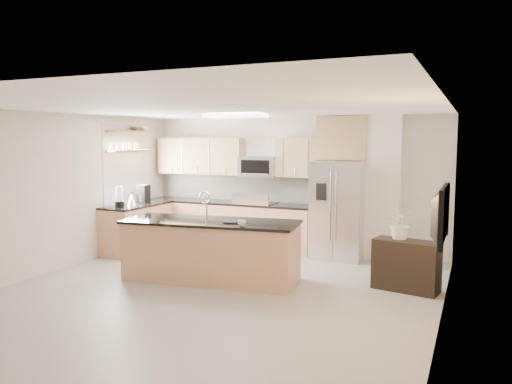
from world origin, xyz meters
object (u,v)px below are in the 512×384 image
at_px(television, 433,214).
at_px(microwave, 259,167).
at_px(platter, 233,221).
at_px(range, 256,226).
at_px(credenza, 406,265).
at_px(cup, 242,223).
at_px(coffee_maker, 143,194).
at_px(flower_vase, 402,216).
at_px(island, 211,250).
at_px(blender, 119,198).
at_px(bowl, 138,128).
at_px(kettle, 132,199).
at_px(refrigerator, 339,210).

bearing_deg(television, microwave, 47.25).
height_order(platter, television, television).
relative_size(range, credenza, 1.25).
height_order(credenza, cup, cup).
xyz_separation_m(coffee_maker, flower_vase, (5.06, -0.74, -0.02)).
xyz_separation_m(flower_vase, television, (0.54, -1.57, 0.28)).
bearing_deg(island, cup, -31.21).
relative_size(island, blender, 7.19).
bearing_deg(range, bowl, -162.16).
relative_size(microwave, platter, 2.20).
bearing_deg(platter, television, -16.89).
distance_m(blender, flower_vase, 5.04).
bearing_deg(cup, microwave, 108.70).
distance_m(island, kettle, 2.53).
bearing_deg(television, coffee_maker, 67.57).
bearing_deg(kettle, cup, -23.70).
distance_m(platter, kettle, 2.80).
distance_m(refrigerator, bowl, 4.24).
xyz_separation_m(credenza, flower_vase, (-0.09, 0.05, 0.70)).
bearing_deg(platter, blender, 165.72).
bearing_deg(island, microwave, 88.05).
distance_m(island, television, 3.50).
bearing_deg(refrigerator, blender, -157.99).
distance_m(range, coffee_maker, 2.33).
height_order(coffee_maker, bowl, bowl).
height_order(platter, coffee_maker, coffee_maker).
relative_size(island, television, 2.60).
xyz_separation_m(island, blender, (-2.31, 0.70, 0.62)).
bearing_deg(credenza, range, 163.07).
height_order(cup, bowl, bowl).
distance_m(bowl, television, 6.32).
xyz_separation_m(blender, television, (5.58, -1.56, 0.26)).
bearing_deg(flower_vase, refrigerator, 131.02).
bearing_deg(platter, refrigerator, 64.13).
distance_m(flower_vase, television, 1.68).
relative_size(microwave, blender, 1.96).
bearing_deg(microwave, kettle, -145.70).
xyz_separation_m(platter, bowl, (-2.85, 1.51, 1.45)).
relative_size(microwave, flower_vase, 1.12).
height_order(credenza, platter, platter).
distance_m(range, platter, 2.36).
height_order(blender, flower_vase, flower_vase).
height_order(platter, kettle, kettle).
relative_size(credenza, blender, 2.35).
bearing_deg(kettle, range, 31.83).
relative_size(blender, kettle, 1.46).
relative_size(cup, platter, 0.34).
distance_m(island, flower_vase, 2.88).
xyz_separation_m(cup, platter, (-0.30, 0.31, -0.04)).
xyz_separation_m(refrigerator, island, (-1.42, -2.20, -0.42)).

